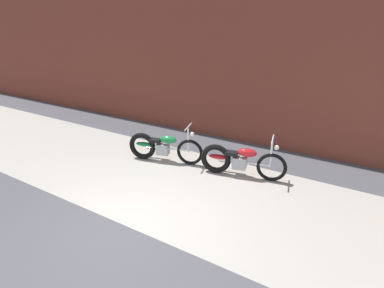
% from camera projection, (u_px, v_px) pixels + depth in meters
% --- Properties ---
extents(ground_plane, '(80.00, 80.00, 0.00)m').
position_uv_depth(ground_plane, '(127.00, 227.00, 5.36)').
color(ground_plane, '#47474C').
extents(sidewalk_slab, '(36.00, 3.50, 0.01)m').
position_uv_depth(sidewalk_slab, '(181.00, 185.00, 6.75)').
color(sidewalk_slab, '#9E998E').
rests_on(sidewalk_slab, ground).
extents(brick_building_wall, '(36.00, 0.50, 6.39)m').
position_uv_depth(brick_building_wall, '(248.00, 30.00, 8.30)').
color(brick_building_wall, brown).
rests_on(brick_building_wall, ground).
extents(motorcycle_green, '(1.96, 0.78, 1.03)m').
position_uv_depth(motorcycle_green, '(160.00, 147.00, 7.78)').
color(motorcycle_green, black).
rests_on(motorcycle_green, ground).
extents(motorcycle_red, '(1.98, 0.71, 1.03)m').
position_uv_depth(motorcycle_red, '(236.00, 160.00, 7.02)').
color(motorcycle_red, black).
rests_on(motorcycle_red, ground).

